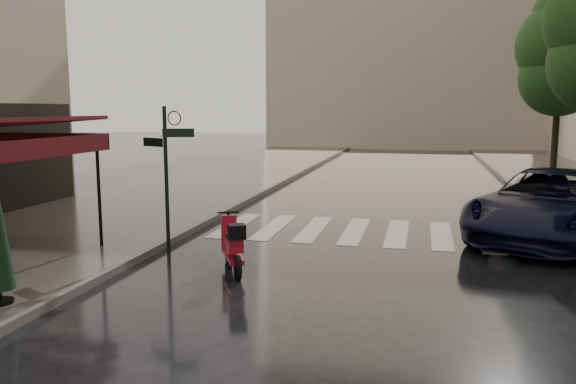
% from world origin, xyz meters
% --- Properties ---
extents(ground, '(120.00, 120.00, 0.00)m').
position_xyz_m(ground, '(0.00, 0.00, 0.00)').
color(ground, black).
rests_on(ground, ground).
extents(sidewalk_near, '(6.00, 60.00, 0.12)m').
position_xyz_m(sidewalk_near, '(-4.50, 12.00, 0.06)').
color(sidewalk_near, '#38332D').
rests_on(sidewalk_near, ground).
extents(curb_near, '(0.12, 60.00, 0.16)m').
position_xyz_m(curb_near, '(-1.45, 12.00, 0.07)').
color(curb_near, '#595651').
rests_on(curb_near, ground).
extents(curb_far, '(0.12, 60.00, 0.16)m').
position_xyz_m(curb_far, '(7.45, 12.00, 0.07)').
color(curb_far, '#595651').
rests_on(curb_far, ground).
extents(crosswalk, '(7.85, 3.20, 0.01)m').
position_xyz_m(crosswalk, '(2.98, 6.00, 0.01)').
color(crosswalk, silver).
rests_on(crosswalk, ground).
extents(signpost, '(1.17, 0.29, 3.10)m').
position_xyz_m(signpost, '(-1.19, 3.00, 1.83)').
color(signpost, black).
rests_on(signpost, ground).
extents(backdrop_building, '(22.00, 6.00, 20.00)m').
position_xyz_m(backdrop_building, '(3.00, 38.00, 10.00)').
color(backdrop_building, '#BCA890').
rests_on(backdrop_building, ground).
extents(tree_far, '(3.80, 3.80, 8.16)m').
position_xyz_m(tree_far, '(9.70, 19.00, 5.46)').
color(tree_far, black).
rests_on(tree_far, sidewalk_far).
extents(scooter, '(0.89, 1.45, 1.05)m').
position_xyz_m(scooter, '(0.63, 1.93, 0.49)').
color(scooter, black).
rests_on(scooter, ground).
extents(parked_car, '(4.91, 6.51, 1.64)m').
position_xyz_m(parked_car, '(7.00, 6.16, 0.82)').
color(parked_car, black).
rests_on(parked_car, ground).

